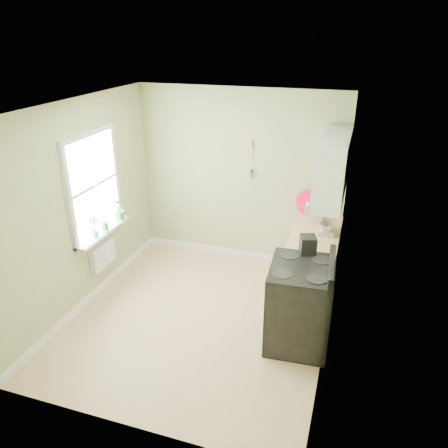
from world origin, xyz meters
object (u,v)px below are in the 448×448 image
(stand_mixer, at_px, (326,221))
(coffee_maker, at_px, (307,249))
(kettle, at_px, (308,208))
(stove, at_px, (300,304))

(stand_mixer, height_order, coffee_maker, stand_mixer)
(stand_mixer, height_order, kettle, stand_mixer)
(stand_mixer, xyz_separation_m, coffee_maker, (-0.14, -0.85, -0.02))
(stand_mixer, relative_size, coffee_maker, 1.27)
(stand_mixer, xyz_separation_m, kettle, (-0.32, 0.57, -0.07))
(stand_mixer, relative_size, kettle, 1.95)
(kettle, relative_size, coffee_maker, 0.65)
(coffee_maker, bearing_deg, stove, -89.56)
(coffee_maker, bearing_deg, kettle, 97.31)
(stove, height_order, kettle, stove)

